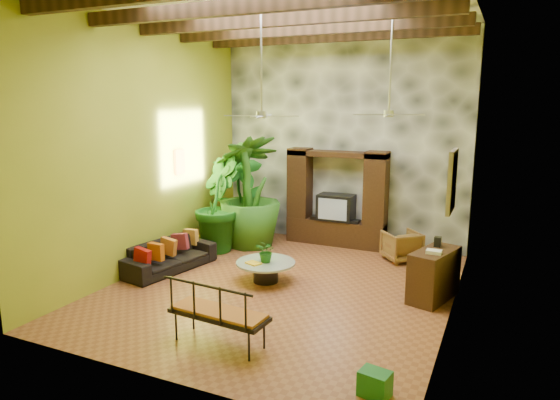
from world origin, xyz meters
The scene contains 23 objects.
ground centered at (0.00, 0.00, 0.00)m, with size 7.00×7.00×0.00m, color brown.
ceiling centered at (0.00, 0.00, 5.00)m, with size 6.00×7.00×0.02m, color silver.
back_wall centered at (0.00, 3.50, 2.50)m, with size 6.00×0.02×5.00m, color olive.
left_wall centered at (-3.00, 0.00, 2.50)m, with size 0.02×7.00×5.00m, color olive.
right_wall centered at (3.00, 0.00, 2.50)m, with size 0.02×7.00×5.00m, color olive.
stone_accent_wall centered at (0.00, 3.44, 2.50)m, with size 5.98×0.10×4.98m, color #3D4045.
ceiling_beams centered at (0.00, 0.00, 4.78)m, with size 5.95×5.36×0.22m.
entertainment_center centered at (0.00, 3.14, 0.97)m, with size 2.40×0.55×2.30m.
ceiling_fan_front centered at (-0.20, -0.40, 3.40)m, with size 1.28×1.28×1.86m.
ceiling_fan_back centered at (1.60, 1.20, 3.40)m, with size 1.28×1.28×1.86m.
wall_art_mask centered at (-2.96, 1.00, 2.10)m, with size 0.06×0.32×0.55m, color yellow.
wall_art_painting centered at (2.96, -0.60, 2.30)m, with size 0.06×0.70×0.90m, color #27668F.
sofa centered at (-2.52, -0.09, 0.30)m, with size 2.04×0.80×0.59m, color black.
wicker_armchair centered at (1.71, 2.54, 0.33)m, with size 0.70×0.72×0.66m, color olive.
tall_plant_a centered at (-2.28, 2.47, 1.14)m, with size 1.20×0.82×2.29m, color #1B691F.
tall_plant_b centered at (-2.37, 1.54, 1.11)m, with size 1.22×0.98×2.21m, color #165516.
tall_plant_c centered at (-1.84, 2.17, 1.33)m, with size 1.49×1.49×2.67m, color #2E6B1C.
coffee_table centered at (-0.40, 0.13, 0.26)m, with size 1.14×1.14×0.40m.
centerpiece_plant centered at (-0.37, 0.12, 0.61)m, with size 0.39×0.33×0.43m, color #1D5E18.
yellow_tray centered at (-0.56, -0.09, 0.41)m, with size 0.28×0.20×0.03m, color yellow.
iron_bench centered at (0.11, -2.48, 0.54)m, with size 1.51×0.64×0.57m.
side_console centered at (2.65, 0.59, 0.45)m, with size 0.50×1.11×0.89m, color #3E1F13.
green_bin centered at (2.45, -2.73, 0.16)m, with size 0.35×0.27×0.31m, color #1C6926.
Camera 1 is at (3.68, -8.05, 3.44)m, focal length 32.00 mm.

